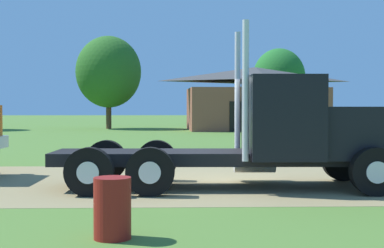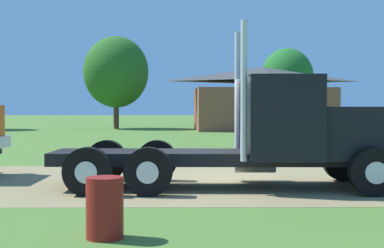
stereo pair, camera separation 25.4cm
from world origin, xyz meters
TOP-DOWN VIEW (x-y plane):
  - ground_plane at (0.00, 0.00)m, footprint 200.00×200.00m
  - dirt_track at (0.00, 0.00)m, footprint 120.00×6.91m
  - truck_foreground_white at (1.36, -1.04)m, footprint 8.21×2.83m
  - steel_barrel at (-2.02, -5.74)m, footprint 0.52×0.52m
  - shed_building at (5.05, 29.22)m, footprint 11.09×7.29m
  - tree_mid at (-6.66, 31.74)m, footprint 5.34×5.34m
  - tree_right at (9.29, 41.61)m, footprint 5.25×5.25m

SIDE VIEW (x-z plane):
  - ground_plane at x=0.00m, z-range 0.00..0.00m
  - dirt_track at x=0.00m, z-range 0.00..0.01m
  - steel_barrel at x=-2.02m, z-range 0.00..0.86m
  - truck_foreground_white at x=1.36m, z-range -0.63..3.01m
  - shed_building at x=5.05m, z-range -0.09..4.82m
  - tree_mid at x=-6.66m, z-range 0.86..8.47m
  - tree_right at x=9.29m, z-range 0.95..8.64m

